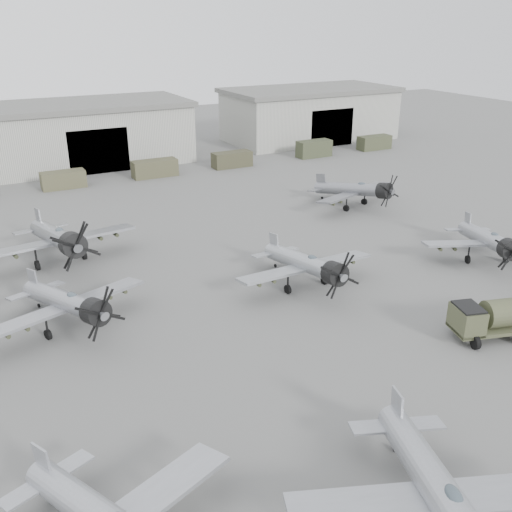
{
  "coord_description": "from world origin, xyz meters",
  "views": [
    {
      "loc": [
        -16.69,
        -22.32,
        19.73
      ],
      "look_at": [
        2.39,
        14.02,
        2.5
      ],
      "focal_mm": 40.0,
      "sensor_mm": 36.0,
      "label": 1
    }
  ],
  "objects": [
    {
      "name": "aircraft_near_1",
      "position": [
        -2.29,
        -10.79,
        2.27
      ],
      "size": [
        12.3,
        11.12,
        4.98
      ],
      "rotation": [
        0.0,
        0.0,
        -0.38
      ],
      "color": "#9DA0A6",
      "rests_on": "ground"
    },
    {
      "name": "aircraft_mid_3",
      "position": [
        22.22,
        8.56,
        2.05
      ],
      "size": [
        10.99,
        9.97,
        4.51
      ],
      "rotation": [
        0.0,
        0.0,
        -0.43
      ],
      "color": "#999BA1",
      "rests_on": "ground"
    },
    {
      "name": "hangar_right",
      "position": [
        38.0,
        61.96,
        4.37
      ],
      "size": [
        29.0,
        14.8,
        8.7
      ],
      "color": "#B2B2A6",
      "rests_on": "ground"
    },
    {
      "name": "support_truck_7",
      "position": [
        42.82,
        50.0,
        1.09
      ],
      "size": [
        5.5,
        2.2,
        2.17
      ],
      "primitive_type": "cube",
      "color": "#3B4029",
      "rests_on": "ground"
    },
    {
      "name": "ground",
      "position": [
        0.0,
        0.0,
        0.0
      ],
      "size": [
        220.0,
        220.0,
        0.0
      ],
      "primitive_type": "plane",
      "color": "#5F5F5C",
      "rests_on": "ground"
    },
    {
      "name": "support_truck_5",
      "position": [
        17.41,
        50.0,
        1.08
      ],
      "size": [
        5.62,
        2.2,
        2.15
      ],
      "primitive_type": "cube",
      "color": "#393825",
      "rests_on": "ground"
    },
    {
      "name": "aircraft_mid_1",
      "position": [
        -12.01,
        13.54,
        2.06
      ],
      "size": [
        11.3,
        10.17,
        4.54
      ],
      "rotation": [
        0.0,
        0.0,
        0.33
      ],
      "color": "#95979D",
      "rests_on": "ground"
    },
    {
      "name": "support_truck_3",
      "position": [
        -5.85,
        50.0,
        1.05
      ],
      "size": [
        5.33,
        2.2,
        2.1
      ],
      "primitive_type": "cube",
      "color": "#4B4931",
      "rests_on": "ground"
    },
    {
      "name": "hangar_center",
      "position": [
        0.0,
        61.96,
        4.37
      ],
      "size": [
        29.0,
        14.8,
        8.7
      ],
      "color": "#B2B2A6",
      "rests_on": "ground"
    },
    {
      "name": "fuel_tanker",
      "position": [
        13.15,
        -0.53,
        1.54
      ],
      "size": [
        7.32,
        4.12,
        2.68
      ],
      "rotation": [
        0.0,
        0.0,
        -0.28
      ],
      "color": "#42452D",
      "rests_on": "ground"
    },
    {
      "name": "aircraft_mid_2",
      "position": [
        5.6,
        11.49,
        2.09
      ],
      "size": [
        11.42,
        10.28,
        4.58
      ],
      "rotation": [
        0.0,
        0.0,
        0.03
      ],
      "color": "#A0A4A9",
      "rests_on": "ground"
    },
    {
      "name": "support_truck_6",
      "position": [
        31.26,
        50.0,
        1.24
      ],
      "size": [
        5.33,
        2.2,
        2.49
      ],
      "primitive_type": "cube",
      "color": "#383D28",
      "rests_on": "ground"
    },
    {
      "name": "aircraft_far_1",
      "position": [
        21.58,
        26.43,
        2.08
      ],
      "size": [
        11.42,
        10.28,
        4.58
      ],
      "rotation": [
        0.0,
        0.0,
        0.31
      ],
      "color": "gray",
      "rests_on": "ground"
    },
    {
      "name": "support_truck_4",
      "position": [
        6.01,
        50.0,
        1.12
      ],
      "size": [
        5.97,
        2.2,
        2.24
      ],
      "primitive_type": "cube",
      "color": "#45442D",
      "rests_on": "ground"
    },
    {
      "name": "aircraft_far_0",
      "position": [
        -10.57,
        25.39,
        2.43
      ],
      "size": [
        13.45,
        12.11,
        5.35
      ],
      "rotation": [
        0.0,
        0.0,
        0.13
      ],
      "color": "gray",
      "rests_on": "ground"
    }
  ]
}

